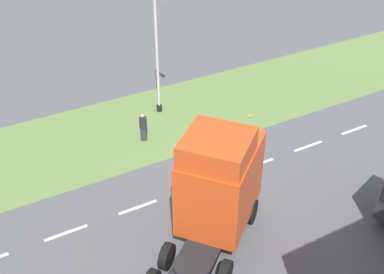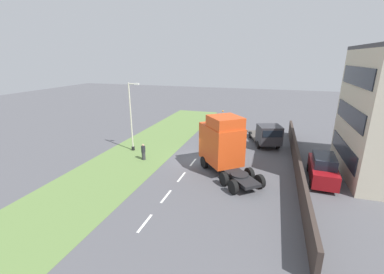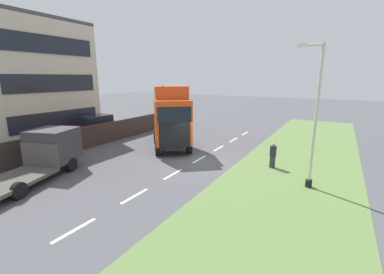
{
  "view_description": "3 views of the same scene",
  "coord_description": "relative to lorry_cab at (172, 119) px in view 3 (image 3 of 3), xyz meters",
  "views": [
    {
      "loc": [
        14.88,
        -9.47,
        14.21
      ],
      "look_at": [
        -1.63,
        -0.29,
        1.56
      ],
      "focal_mm": 45.0,
      "sensor_mm": 36.0,
      "label": 1
    },
    {
      "loc": [
        6.53,
        -21.78,
        9.37
      ],
      "look_at": [
        -0.19,
        -0.41,
        2.37
      ],
      "focal_mm": 24.0,
      "sensor_mm": 36.0,
      "label": 2
    },
    {
      "loc": [
        -7.9,
        13.98,
        5.45
      ],
      "look_at": [
        -0.13,
        0.53,
        1.82
      ],
      "focal_mm": 24.0,
      "sensor_mm": 36.0,
      "label": 3
    }
  ],
  "objects": [
    {
      "name": "ground_plane",
      "position": [
        -2.89,
        1.65,
        -2.42
      ],
      "size": [
        120.0,
        120.0,
        0.0
      ],
      "primitive_type": "plane",
      "color": "#515156",
      "rests_on": "ground"
    },
    {
      "name": "grass_verge",
      "position": [
        -8.89,
        1.65,
        -2.41
      ],
      "size": [
        7.0,
        44.0,
        0.01
      ],
      "color": "#607F42",
      "rests_on": "ground"
    },
    {
      "name": "building_block",
      "position": [
        14.11,
        2.79,
        2.72
      ],
      "size": [
        8.94,
        9.02,
        11.35
      ],
      "color": "beige",
      "rests_on": "ground"
    },
    {
      "name": "lane_markings",
      "position": [
        -2.89,
        0.95,
        -2.41
      ],
      "size": [
        0.16,
        21.0,
        0.0
      ],
      "color": "white",
      "rests_on": "ground"
    },
    {
      "name": "lamp_post",
      "position": [
        -9.77,
        2.16,
        0.82
      ],
      "size": [
        1.28,
        0.32,
        6.99
      ],
      "color": "black",
      "rests_on": "ground"
    },
    {
      "name": "pedestrian",
      "position": [
        -7.56,
        0.16,
        -1.65
      ],
      "size": [
        0.39,
        0.39,
        1.58
      ],
      "color": "#333338",
      "rests_on": "ground"
    },
    {
      "name": "flatbed_truck",
      "position": [
        3.48,
        7.53,
        -1.08
      ],
      "size": [
        4.08,
        6.56,
        2.5
      ],
      "rotation": [
        0.0,
        0.0,
        3.46
      ],
      "color": "#333338",
      "rests_on": "ground"
    },
    {
      "name": "boundary_wall",
      "position": [
        6.11,
        1.65,
        -1.56
      ],
      "size": [
        0.25,
        24.0,
        1.71
      ],
      "color": "#382D28",
      "rests_on": "ground"
    },
    {
      "name": "lorry_cab",
      "position": [
        0.0,
        0.0,
        0.0
      ],
      "size": [
        6.06,
        6.56,
        4.96
      ],
      "rotation": [
        0.0,
        0.0,
        0.69
      ],
      "color": "black",
      "rests_on": "ground"
    },
    {
      "name": "parked_car",
      "position": [
        7.89,
        0.47,
        -1.38
      ],
      "size": [
        2.06,
        4.86,
        2.15
      ],
      "rotation": [
        0.0,
        0.0,
        -0.04
      ],
      "color": "maroon",
      "rests_on": "ground"
    }
  ]
}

